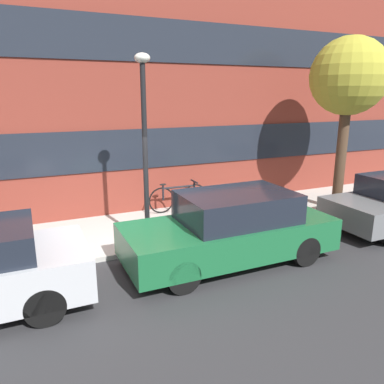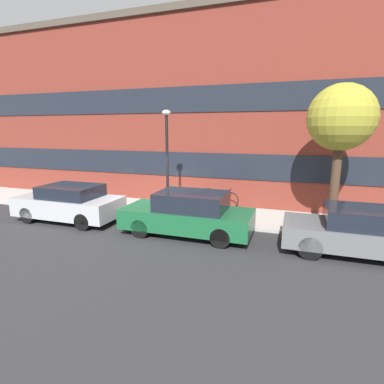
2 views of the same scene
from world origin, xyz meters
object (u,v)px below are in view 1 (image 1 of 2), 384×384
street_tree (349,78)px  lamp_post (144,129)px  parked_car_green (231,229)px  bicycle (179,197)px

street_tree → lamp_post: size_ratio=1.18×
parked_car_green → bicycle: 3.35m
bicycle → lamp_post: bearing=-127.4°
street_tree → lamp_post: bearing=-177.2°
street_tree → lamp_post: street_tree is taller
street_tree → lamp_post: (-5.87, -0.28, -1.12)m
lamp_post → parked_car_green: bearing=-46.0°
street_tree → lamp_post: 5.98m
street_tree → parked_car_green: bearing=-159.8°
bicycle → lamp_post: size_ratio=0.44×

